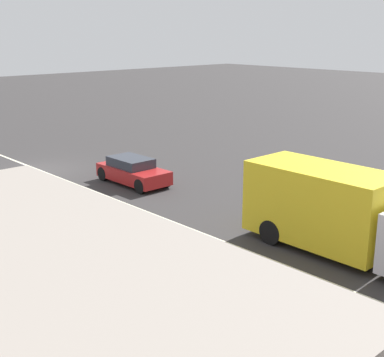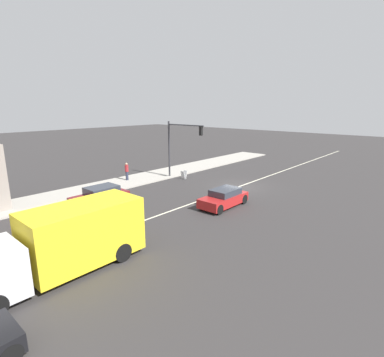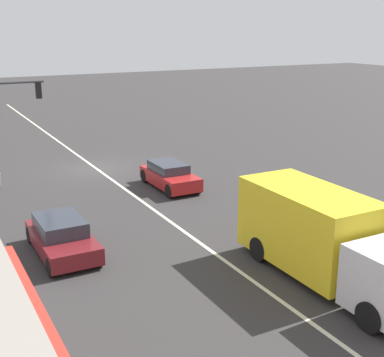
{
  "view_description": "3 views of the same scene",
  "coord_description": "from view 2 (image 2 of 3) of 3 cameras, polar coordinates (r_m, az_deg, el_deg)",
  "views": [
    {
      "loc": [
        13.1,
        26.54,
        7.38
      ],
      "look_at": [
        -1.57,
        10.65,
        1.4
      ],
      "focal_mm": 50.0,
      "sensor_mm": 36.0,
      "label": 1
    },
    {
      "loc": [
        -14.28,
        22.81,
        7.14
      ],
      "look_at": [
        -0.02,
        6.67,
        1.95
      ],
      "focal_mm": 28.0,
      "sensor_mm": 36.0,
      "label": 2
    },
    {
      "loc": [
        9.41,
        29.89,
        8.23
      ],
      "look_at": [
        -0.94,
        10.47,
        1.89
      ],
      "focal_mm": 50.0,
      "sensor_mm": 36.0,
      "label": 3
    }
  ],
  "objects": [
    {
      "name": "pedestrian",
      "position": [
        29.84,
        -12.32,
        1.4
      ],
      "size": [
        0.34,
        0.34,
        1.71
      ],
      "color": "#282D42",
      "rests_on": "sidewalk_right"
    },
    {
      "name": "warning_aframe_sign",
      "position": [
        30.21,
        -1.56,
        0.71
      ],
      "size": [
        0.45,
        0.53,
        0.84
      ],
      "color": "silver",
      "rests_on": "ground"
    },
    {
      "name": "traffic_signal_main",
      "position": [
        29.6,
        -2.45,
        7.26
      ],
      "size": [
        4.59,
        0.34,
        5.6
      ],
      "color": "#333338",
      "rests_on": "sidewalk_right"
    },
    {
      "name": "ground_plane",
      "position": [
        16.67,
        -27.63,
        -13.46
      ],
      "size": [
        160.0,
        160.0,
        0.0
      ],
      "primitive_type": "plane",
      "color": "#333030"
    },
    {
      "name": "delivery_truck",
      "position": [
        14.37,
        -23.01,
        -10.84
      ],
      "size": [
        2.44,
        7.5,
        2.87
      ],
      "color": "silver",
      "rests_on": "ground"
    },
    {
      "name": "lane_marking_center",
      "position": [
        27.84,
        9.09,
        -1.47
      ],
      "size": [
        0.16,
        60.0,
        0.01
      ],
      "primitive_type": "cube",
      "color": "beige",
      "rests_on": "ground"
    },
    {
      "name": "sedan_maroon",
      "position": [
        23.36,
        -17.06,
        -3.2
      ],
      "size": [
        1.89,
        4.13,
        1.35
      ],
      "color": "maroon",
      "rests_on": "ground"
    },
    {
      "name": "hatchback_red",
      "position": [
        21.99,
        6.08,
        -3.72
      ],
      "size": [
        1.76,
        4.04,
        1.31
      ],
      "color": "#AD1E1E",
      "rests_on": "ground"
    }
  ]
}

